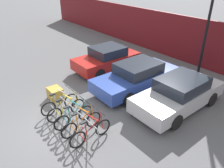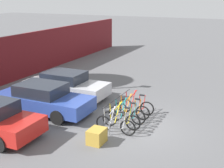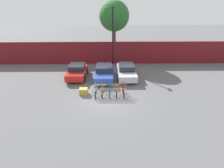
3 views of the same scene
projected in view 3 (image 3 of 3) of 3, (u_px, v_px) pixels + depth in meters
The scene contains 14 objects.
ground_plane at pixel (107, 99), 14.29m from camera, with size 120.00×120.00×0.00m, color #59595B.
hoarding_wall at pixel (107, 53), 22.38m from camera, with size 36.00×0.16×2.85m, color maroon.
bike_rack at pixel (110, 90), 14.72m from camera, with size 2.87×0.04×0.57m.
bicycle_silver at pixel (96, 92), 14.60m from camera, with size 0.68×1.71×1.05m.
bicycle_yellow at pixel (102, 92), 14.61m from camera, with size 0.68×1.71×1.05m.
bicycle_teal at pixel (110, 92), 14.62m from camera, with size 0.68×1.71×1.05m.
bicycle_orange at pixel (116, 92), 14.63m from camera, with size 0.68×1.71×1.05m.
bicycle_red at pixel (123, 92), 14.64m from camera, with size 0.68×1.71×1.05m.
car_red at pixel (77, 71), 18.29m from camera, with size 1.91×3.92×1.40m.
car_blue at pixel (104, 72), 18.06m from camera, with size 1.91×4.56×1.40m.
car_silver at pixel (126, 71), 18.33m from camera, with size 1.91×4.42×1.40m.
lamp_post at pixel (113, 35), 20.51m from camera, with size 0.24×0.44×6.84m.
cargo_crate at pixel (84, 91), 14.89m from camera, with size 0.70×0.56×0.55m, color #B28C33.
tree_behind_hoarding at pixel (114, 16), 22.28m from camera, with size 3.85×3.85×7.70m.
Camera 3 is at (0.18, -12.56, 6.94)m, focal length 28.00 mm.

